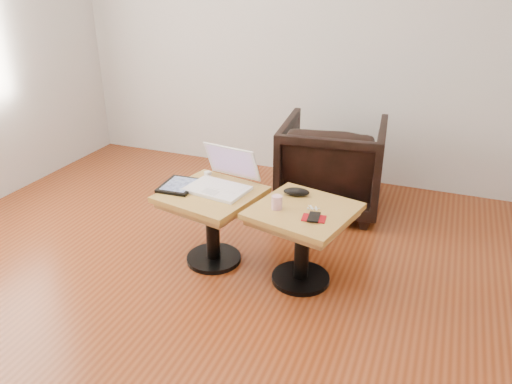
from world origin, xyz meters
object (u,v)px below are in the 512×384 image
(side_table_right, at_px, (303,227))
(striped_cup, at_px, (277,202))
(armchair, at_px, (332,165))
(laptop, at_px, (222,180))
(side_table_left, at_px, (212,210))

(side_table_right, relative_size, striped_cup, 8.15)
(armchair, bearing_deg, side_table_right, 88.36)
(laptop, bearing_deg, side_table_right, -1.26)
(armchair, bearing_deg, side_table_left, 58.30)
(armchair, bearing_deg, striped_cup, 80.93)
(side_table_left, height_order, striped_cup, striped_cup)
(striped_cup, relative_size, armchair, 0.10)
(side_table_left, bearing_deg, striped_cup, 3.35)
(side_table_left, xyz_separation_m, armchair, (0.51, 1.07, -0.01))
(side_table_right, distance_m, armchair, 1.08)
(side_table_right, height_order, striped_cup, striped_cup)
(side_table_left, xyz_separation_m, laptop, (0.03, 0.09, 0.17))
(laptop, height_order, striped_cup, laptop)
(side_table_right, relative_size, armchair, 0.84)
(side_table_right, bearing_deg, laptop, -176.44)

